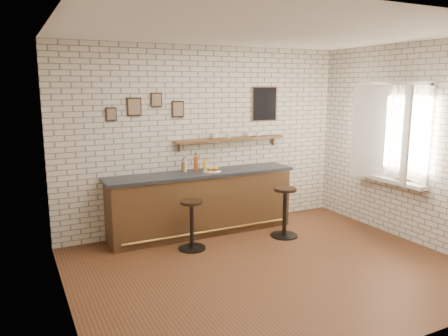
% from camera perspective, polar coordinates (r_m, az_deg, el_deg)
% --- Properties ---
extents(ground, '(5.00, 5.00, 0.00)m').
position_cam_1_polar(ground, '(5.93, 5.97, -12.89)').
color(ground, brown).
rests_on(ground, ground).
extents(bar_counter, '(3.10, 0.65, 1.01)m').
position_cam_1_polar(bar_counter, '(7.08, -2.91, -4.53)').
color(bar_counter, '#53381E').
rests_on(bar_counter, ground).
extents(sandwich_plate, '(0.28, 0.28, 0.01)m').
position_cam_1_polar(sandwich_plate, '(6.98, -1.53, -0.44)').
color(sandwich_plate, white).
rests_on(sandwich_plate, bar_counter).
extents(ciabatta_sandwich, '(0.19, 0.12, 0.06)m').
position_cam_1_polar(ciabatta_sandwich, '(6.98, -1.47, -0.13)').
color(ciabatta_sandwich, '#DEB05B').
rests_on(ciabatta_sandwich, sandwich_plate).
extents(potato_chips, '(0.25, 0.19, 0.00)m').
position_cam_1_polar(potato_chips, '(6.97, -1.67, -0.40)').
color(potato_chips, gold).
rests_on(potato_chips, sandwich_plate).
extents(bitters_bottle_brown, '(0.07, 0.07, 0.21)m').
position_cam_1_polar(bitters_bottle_brown, '(6.96, -5.32, 0.17)').
color(bitters_bottle_brown, brown).
rests_on(bitters_bottle_brown, bar_counter).
extents(bitters_bottle_white, '(0.06, 0.06, 0.24)m').
position_cam_1_polar(bitters_bottle_white, '(6.97, -5.13, 0.28)').
color(bitters_bottle_white, beige).
rests_on(bitters_bottle_white, bar_counter).
extents(bitters_bottle_amber, '(0.07, 0.07, 0.29)m').
position_cam_1_polar(bitters_bottle_amber, '(7.04, -3.68, 0.58)').
color(bitters_bottle_amber, '#A5491A').
rests_on(bitters_bottle_amber, bar_counter).
extents(condiment_bottle_yellow, '(0.06, 0.06, 0.20)m').
position_cam_1_polar(condiment_bottle_yellow, '(7.10, -2.49, 0.40)').
color(condiment_bottle_yellow, yellow).
rests_on(condiment_bottle_yellow, bar_counter).
extents(bar_stool_left, '(0.40, 0.40, 0.73)m').
position_cam_1_polar(bar_stool_left, '(6.43, -4.24, -7.22)').
color(bar_stool_left, black).
rests_on(bar_stool_left, ground).
extents(bar_stool_right, '(0.45, 0.45, 0.79)m').
position_cam_1_polar(bar_stool_right, '(6.99, 7.94, -5.53)').
color(bar_stool_right, black).
rests_on(bar_stool_right, ground).
extents(wall_shelf, '(2.00, 0.18, 0.18)m').
position_cam_1_polar(wall_shelf, '(7.33, 0.87, 3.77)').
color(wall_shelf, brown).
rests_on(wall_shelf, ground).
extents(shelf_cup_a, '(0.15, 0.15, 0.11)m').
position_cam_1_polar(shelf_cup_a, '(7.19, -1.27, 4.23)').
color(shelf_cup_a, white).
rests_on(shelf_cup_a, wall_shelf).
extents(shelf_cup_b, '(0.12, 0.12, 0.09)m').
position_cam_1_polar(shelf_cup_b, '(7.31, 0.61, 4.26)').
color(shelf_cup_b, white).
rests_on(shelf_cup_b, wall_shelf).
extents(shelf_cup_c, '(0.13, 0.13, 0.09)m').
position_cam_1_polar(shelf_cup_c, '(7.49, 3.22, 4.43)').
color(shelf_cup_c, white).
rests_on(shelf_cup_c, wall_shelf).
extents(shelf_cup_d, '(0.11, 0.11, 0.09)m').
position_cam_1_polar(shelf_cup_d, '(7.58, 4.50, 4.47)').
color(shelf_cup_d, white).
rests_on(shelf_cup_d, wall_shelf).
extents(back_wall_decor, '(2.96, 0.02, 0.56)m').
position_cam_1_polar(back_wall_decor, '(7.28, -0.63, 8.20)').
color(back_wall_decor, black).
rests_on(back_wall_decor, ground).
extents(window_sill, '(0.20, 1.35, 0.06)m').
position_cam_1_polar(window_sill, '(7.37, 20.78, -1.46)').
color(window_sill, white).
rests_on(window_sill, ground).
extents(casement_window, '(0.40, 1.30, 1.56)m').
position_cam_1_polar(casement_window, '(7.23, 20.95, 4.33)').
color(casement_window, white).
rests_on(casement_window, ground).
extents(book_lower, '(0.21, 0.24, 0.02)m').
position_cam_1_polar(book_lower, '(7.25, 21.60, -1.39)').
color(book_lower, tan).
rests_on(book_lower, window_sill).
extents(book_upper, '(0.21, 0.25, 0.02)m').
position_cam_1_polar(book_upper, '(7.23, 21.74, -1.29)').
color(book_upper, tan).
rests_on(book_upper, book_lower).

